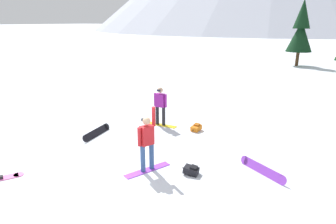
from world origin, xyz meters
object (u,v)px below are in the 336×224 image
at_px(pine_tree_short, 301,30).
at_px(loose_snowboard_far_spare, 97,132).
at_px(snowboarder_midground, 160,106).
at_px(backpack_orange, 196,128).
at_px(backpack_black, 191,170).
at_px(loose_snowboard_near_left, 262,169).
at_px(snowboarder_foreground, 147,142).

bearing_deg(pine_tree_short, loose_snowboard_far_spare, -100.47).
distance_m(snowboarder_midground, backpack_orange, 1.87).
bearing_deg(backpack_black, loose_snowboard_near_left, 30.13).
bearing_deg(loose_snowboard_near_left, backpack_orange, 143.78).
xyz_separation_m(snowboarder_midground, loose_snowboard_near_left, (4.98, -2.26, -0.77)).
xyz_separation_m(snowboarder_foreground, backpack_orange, (-0.10, 3.95, -0.82)).
height_order(snowboarder_foreground, snowboarder_midground, snowboarder_foreground).
distance_m(loose_snowboard_near_left, pine_tree_short, 25.42).
bearing_deg(snowboarder_midground, backpack_black, -47.32).
height_order(snowboarder_midground, pine_tree_short, pine_tree_short).
height_order(snowboarder_foreground, loose_snowboard_near_left, snowboarder_foreground).
relative_size(loose_snowboard_near_left, pine_tree_short, 0.24).
xyz_separation_m(snowboarder_foreground, snowboarder_midground, (-1.79, 3.81, -0.04)).
distance_m(snowboarder_foreground, backpack_black, 1.61).
bearing_deg(backpack_black, backpack_orange, 111.80).
relative_size(loose_snowboard_near_left, backpack_black, 2.88).
xyz_separation_m(loose_snowboard_near_left, backpack_orange, (-3.28, 2.40, -0.01)).
bearing_deg(pine_tree_short, snowboarder_midground, -97.53).
bearing_deg(loose_snowboard_far_spare, pine_tree_short, 79.53).
distance_m(loose_snowboard_near_left, backpack_orange, 4.07).
distance_m(backpack_black, backpack_orange, 3.77).
bearing_deg(loose_snowboard_far_spare, backpack_black, -11.83).
distance_m(loose_snowboard_near_left, backpack_black, 2.18).
distance_m(loose_snowboard_far_spare, backpack_black, 4.83).
height_order(backpack_black, backpack_orange, backpack_orange).
distance_m(loose_snowboard_far_spare, pine_tree_short, 25.87).
height_order(snowboarder_foreground, loose_snowboard_far_spare, snowboarder_foreground).
bearing_deg(snowboarder_midground, pine_tree_short, 82.47).
xyz_separation_m(snowboarder_foreground, backpack_black, (1.30, 0.46, -0.82)).
bearing_deg(loose_snowboard_near_left, snowboarder_foreground, -154.05).
xyz_separation_m(loose_snowboard_near_left, loose_snowboard_far_spare, (-6.62, -0.10, -0.00)).
distance_m(snowboarder_foreground, pine_tree_short, 26.82).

